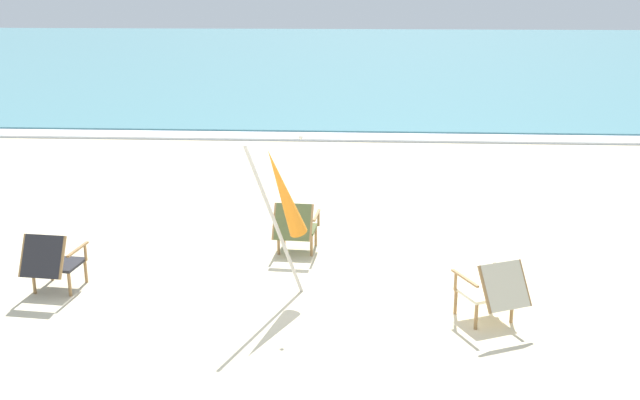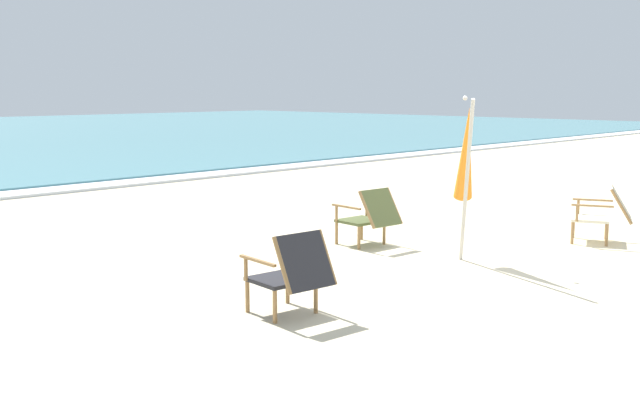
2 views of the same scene
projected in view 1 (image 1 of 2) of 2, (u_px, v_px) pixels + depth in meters
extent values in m
plane|color=beige|center=(291.00, 304.00, 8.94)|extent=(80.00, 80.00, 0.00)
cube|color=teal|center=(347.00, 55.00, 37.83)|extent=(80.00, 40.00, 0.10)
cube|color=white|center=(328.00, 136.00, 18.40)|extent=(80.00, 1.10, 0.06)
cube|color=#515B33|center=(297.00, 229.00, 10.63)|extent=(0.56, 0.52, 0.04)
cube|color=#515B33|center=(293.00, 222.00, 10.21)|extent=(0.52, 0.34, 0.46)
cylinder|color=olive|center=(284.00, 234.00, 10.91)|extent=(0.04, 0.04, 0.32)
cylinder|color=olive|center=(316.00, 235.00, 10.85)|extent=(0.04, 0.04, 0.32)
cylinder|color=olive|center=(279.00, 244.00, 10.50)|extent=(0.04, 0.04, 0.32)
cylinder|color=olive|center=(311.00, 245.00, 10.44)|extent=(0.04, 0.04, 0.32)
cube|color=olive|center=(278.00, 214.00, 10.58)|extent=(0.08, 0.53, 0.02)
cylinder|color=olive|center=(280.00, 217.00, 10.79)|extent=(0.04, 0.04, 0.22)
cube|color=olive|center=(317.00, 215.00, 10.51)|extent=(0.08, 0.53, 0.02)
cylinder|color=olive|center=(318.00, 219.00, 10.72)|extent=(0.04, 0.04, 0.22)
cylinder|color=olive|center=(274.00, 221.00, 10.24)|extent=(0.06, 0.31, 0.46)
cylinder|color=olive|center=(311.00, 223.00, 10.18)|extent=(0.06, 0.31, 0.46)
cube|color=beige|center=(484.00, 292.00, 8.47)|extent=(0.67, 0.65, 0.04)
cube|color=beige|center=(505.00, 286.00, 8.07)|extent=(0.57, 0.48, 0.46)
cylinder|color=olive|center=(456.00, 301.00, 8.63)|extent=(0.04, 0.04, 0.32)
cylinder|color=olive|center=(490.00, 295.00, 8.79)|extent=(0.04, 0.04, 0.32)
cylinder|color=olive|center=(476.00, 316.00, 8.24)|extent=(0.04, 0.04, 0.32)
cylinder|color=olive|center=(512.00, 309.00, 8.41)|extent=(0.04, 0.04, 0.32)
cube|color=olive|center=(465.00, 278.00, 8.30)|extent=(0.25, 0.50, 0.02)
cylinder|color=olive|center=(456.00, 281.00, 8.49)|extent=(0.04, 0.04, 0.22)
cube|color=olive|center=(507.00, 271.00, 8.49)|extent=(0.25, 0.50, 0.02)
cylinder|color=olive|center=(497.00, 275.00, 8.69)|extent=(0.04, 0.04, 0.22)
cylinder|color=olive|center=(485.00, 290.00, 7.99)|extent=(0.16, 0.29, 0.47)
cylinder|color=olive|center=(525.00, 283.00, 8.16)|extent=(0.16, 0.29, 0.47)
cube|color=#28282D|center=(59.00, 264.00, 9.31)|extent=(0.57, 0.53, 0.04)
cube|color=#28282D|center=(42.00, 257.00, 8.91)|extent=(0.52, 0.31, 0.48)
cylinder|color=olive|center=(51.00, 269.00, 9.60)|extent=(0.04, 0.04, 0.32)
cylinder|color=olive|center=(86.00, 271.00, 9.52)|extent=(0.04, 0.04, 0.32)
cylinder|color=olive|center=(34.00, 281.00, 9.19)|extent=(0.04, 0.04, 0.32)
cylinder|color=olive|center=(70.00, 284.00, 9.11)|extent=(0.04, 0.04, 0.32)
cube|color=olive|center=(35.00, 247.00, 9.27)|extent=(0.09, 0.53, 0.02)
cylinder|color=olive|center=(44.00, 250.00, 9.48)|extent=(0.04, 0.04, 0.22)
cube|color=olive|center=(78.00, 249.00, 9.19)|extent=(0.09, 0.53, 0.02)
cylinder|color=olive|center=(85.00, 252.00, 9.40)|extent=(0.04, 0.04, 0.22)
cylinder|color=olive|center=(23.00, 255.00, 8.95)|extent=(0.07, 0.27, 0.48)
cylinder|color=olive|center=(62.00, 258.00, 8.87)|extent=(0.07, 0.27, 0.48)
cylinder|color=#B7B2A8|center=(275.00, 222.00, 8.80)|extent=(0.64, 0.55, 1.97)
cone|color=orange|center=(284.00, 193.00, 8.78)|extent=(0.62, 0.57, 1.16)
sphere|color=#B7B2A8|center=(301.00, 137.00, 8.74)|extent=(0.06, 0.06, 0.06)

